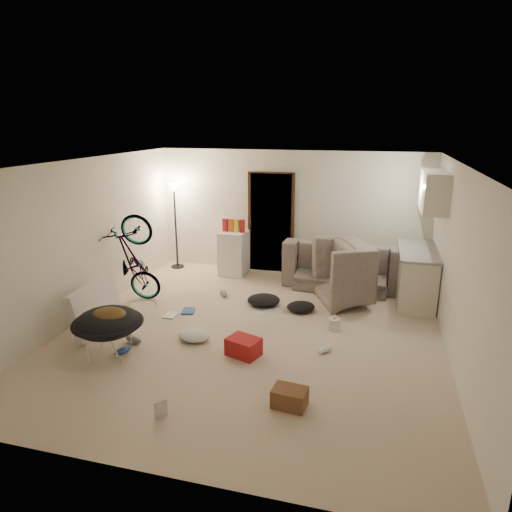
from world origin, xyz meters
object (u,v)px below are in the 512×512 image
(floor_lamp, at_px, (175,208))
(juicer, at_px, (334,323))
(mini_fridge, at_px, (234,253))
(armchair, at_px, (364,279))
(tv_box, at_px, (95,307))
(drink_case_b, at_px, (244,347))
(saucer_chair, at_px, (108,329))
(kitchen_counter, at_px, (416,276))
(bicycle, at_px, (135,278))
(sofa, at_px, (343,269))
(drink_case_a, at_px, (290,397))

(floor_lamp, height_order, juicer, floor_lamp)
(mini_fridge, distance_m, juicer, 3.14)
(armchair, distance_m, juicer, 1.43)
(mini_fridge, xyz_separation_m, tv_box, (-1.21, -3.06, -0.08))
(tv_box, xyz_separation_m, drink_case_b, (2.37, -0.19, -0.24))
(armchair, height_order, tv_box, armchair)
(armchair, distance_m, saucer_chair, 4.36)
(kitchen_counter, distance_m, drink_case_b, 3.60)
(saucer_chair, height_order, juicer, saucer_chair)
(saucer_chair, xyz_separation_m, drink_case_b, (1.74, 0.47, -0.27))
(bicycle, bearing_deg, saucer_chair, -166.25)
(bicycle, bearing_deg, floor_lamp, -2.32)
(sofa, relative_size, mini_fridge, 2.48)
(kitchen_counter, height_order, drink_case_a, kitchen_counter)
(floor_lamp, bearing_deg, saucer_chair, -79.11)
(sofa, height_order, tv_box, tv_box)
(mini_fridge, bearing_deg, drink_case_a, -61.43)
(floor_lamp, distance_m, bicycle, 2.16)
(sofa, relative_size, tv_box, 2.01)
(armchair, relative_size, tv_box, 1.10)
(juicer, bearing_deg, saucer_chair, -150.90)
(kitchen_counter, height_order, drink_case_b, kitchen_counter)
(kitchen_counter, height_order, armchair, kitchen_counter)
(mini_fridge, bearing_deg, juicer, -39.76)
(kitchen_counter, bearing_deg, bicycle, -164.38)
(drink_case_a, relative_size, juicer, 1.49)
(armchair, bearing_deg, juicer, 140.60)
(bicycle, distance_m, juicer, 3.51)
(saucer_chair, height_order, drink_case_a, saucer_chair)
(bicycle, height_order, tv_box, bicycle)
(juicer, bearing_deg, drink_case_b, -134.83)
(armchair, height_order, juicer, armchair)
(sofa, bearing_deg, juicer, 93.69)
(drink_case_b, xyz_separation_m, juicer, (1.11, 1.12, -0.02))
(armchair, relative_size, drink_case_b, 2.84)
(bicycle, bearing_deg, tv_box, 174.77)
(saucer_chair, bearing_deg, drink_case_a, -11.23)
(sofa, xyz_separation_m, juicer, (0.04, -2.04, -0.22))
(mini_fridge, distance_m, tv_box, 3.30)
(sofa, height_order, armchair, armchair)
(kitchen_counter, relative_size, tv_box, 1.37)
(bicycle, bearing_deg, armchair, -79.45)
(kitchen_counter, height_order, juicer, kitchen_counter)
(saucer_chair, relative_size, tv_box, 0.85)
(kitchen_counter, distance_m, drink_case_a, 4.00)
(drink_case_a, height_order, drink_case_b, drink_case_b)
(floor_lamp, relative_size, drink_case_b, 4.26)
(tv_box, distance_m, juicer, 3.61)
(armchair, xyz_separation_m, mini_fridge, (-2.64, 0.78, 0.05))
(kitchen_counter, bearing_deg, juicer, -128.19)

